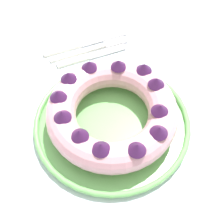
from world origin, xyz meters
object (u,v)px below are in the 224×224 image
at_px(serving_knife, 80,45).
at_px(cake_knife, 87,57).
at_px(serving_dish, 112,122).
at_px(bundt_cake, 112,111).
at_px(fork, 95,48).

relative_size(serving_knife, cake_knife, 1.24).
bearing_deg(serving_dish, cake_knife, 175.54).
bearing_deg(serving_dish, bundt_cake, -145.78).
bearing_deg(fork, bundt_cake, -8.99).
relative_size(fork, cake_knife, 1.13).
xyz_separation_m(bundt_cake, fork, (-0.23, 0.05, -0.05)).
height_order(bundt_cake, fork, bundt_cake).
xyz_separation_m(serving_dish, serving_knife, (-0.26, 0.01, -0.01)).
relative_size(bundt_cake, cake_knife, 1.49).
relative_size(serving_dish, fork, 1.63).
height_order(serving_dish, fork, serving_dish).
relative_size(serving_dish, cake_knife, 1.84).
height_order(bundt_cake, serving_knife, bundt_cake).
bearing_deg(serving_dish, serving_knife, 177.09).
bearing_deg(serving_knife, cake_knife, 1.93).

